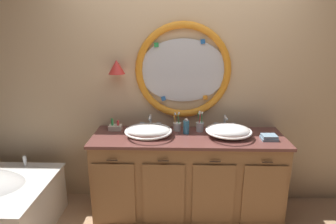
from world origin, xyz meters
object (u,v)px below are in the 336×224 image
Objects in this scene: soap_dispenser at (186,127)px; toiletry_basket at (115,127)px; folded_hand_towel at (269,137)px; sink_basin_right at (229,131)px; toothbrush_holder_right at (200,126)px; sink_basin_left at (148,131)px; toothbrush_holder_left at (177,126)px.

soap_dispenser reaches higher than toiletry_basket.
soap_dispenser is at bearing 169.42° from folded_hand_towel.
sink_basin_right is 0.31m from toothbrush_holder_right.
toiletry_basket is at bearing 178.55° from toothbrush_holder_right.
soap_dispenser is 0.81m from folded_hand_towel.
sink_basin_left is at bearing 177.29° from folded_hand_towel.
toothbrush_holder_left reaches higher than sink_basin_right.
folded_hand_towel is (0.88, -0.24, -0.03)m from toothbrush_holder_left.
toothbrush_holder_right is at bearing 161.19° from folded_hand_towel.
soap_dispenser is at bearing -44.40° from toothbrush_holder_left.
soap_dispenser is at bearing 167.30° from sink_basin_right.
folded_hand_towel is at bearing -18.81° from toothbrush_holder_right.
soap_dispenser is (-0.41, 0.09, 0.01)m from sink_basin_right.
soap_dispenser is (-0.14, -0.07, 0.02)m from toothbrush_holder_right.
toothbrush_holder_left is at bearing 33.05° from sink_basin_left.
toothbrush_holder_left is 0.94× the size of toothbrush_holder_right.
soap_dispenser is at bearing 13.88° from sink_basin_left.
folded_hand_towel is (0.79, -0.15, -0.05)m from soap_dispenser.
toiletry_basket is at bearing 171.01° from folded_hand_towel.
toothbrush_holder_left is at bearing 175.54° from toothbrush_holder_right.
toothbrush_holder_right is at bearing -4.46° from toothbrush_holder_left.
sink_basin_right reaches higher than toiletry_basket.
folded_hand_towel is (1.17, -0.06, -0.03)m from sink_basin_left.
sink_basin_right is 2.23× the size of toothbrush_holder_left.
sink_basin_left is 0.34m from toothbrush_holder_left.
sink_basin_right is 1.17m from toiletry_basket.
soap_dispenser is 1.23× the size of toiletry_basket.
toothbrush_holder_left reaches higher than toiletry_basket.
folded_hand_towel is 1.55m from toiletry_basket.
toothbrush_holder_right is 0.89m from toiletry_basket.
soap_dispenser is 1.09× the size of folded_hand_towel.
soap_dispenser is (0.09, -0.09, 0.02)m from toothbrush_holder_left.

